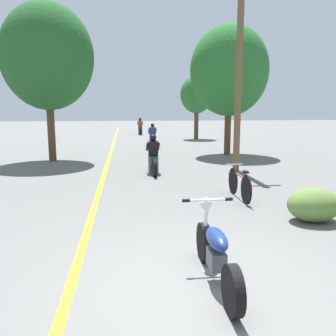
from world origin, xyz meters
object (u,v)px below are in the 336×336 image
object	(u,v)px
roadside_tree_right_near	(229,71)
roadside_tree_right_far	(197,95)
motorcycle_foreground	(216,252)
motorcycle_rider_lead	(153,159)
motorcycle_rider_mid	(153,139)
motorcycle_rider_far	(140,128)
bicycle_parked	(239,184)
utility_pole	(239,66)
roadside_tree_left	(47,57)

from	to	relation	value
roadside_tree_right_near	roadside_tree_right_far	world-z (taller)	roadside_tree_right_near
roadside_tree_right_near	motorcycle_foreground	xyz separation A→B (m)	(-3.92, -12.89, -3.68)
motorcycle_rider_lead	motorcycle_rider_mid	distance (m)	8.22
motorcycle_rider_far	bicycle_parked	size ratio (longest dim) A/B	1.17
utility_pole	motorcycle_foreground	bearing A→B (deg)	-109.38
utility_pole	roadside_tree_left	xyz separation A→B (m)	(-7.33, 3.35, 0.65)
roadside_tree_right_far	motorcycle_rider_far	distance (m)	6.96
utility_pole	motorcycle_rider_lead	bearing A→B (deg)	-175.31
utility_pole	motorcycle_rider_lead	xyz separation A→B (m)	(-3.13, -0.26, -3.27)
roadside_tree_left	motorcycle_rider_lead	distance (m)	6.78
bicycle_parked	motorcycle_foreground	bearing A→B (deg)	-112.04
utility_pole	bicycle_parked	distance (m)	5.50
roadside_tree_right_far	motorcycle_rider_lead	xyz separation A→B (m)	(-4.37, -13.93, -2.75)
utility_pole	motorcycle_rider_far	size ratio (longest dim) A/B	3.55
motorcycle_foreground	motorcycle_rider_lead	xyz separation A→B (m)	(-0.18, 8.14, 0.11)
roadside_tree_right_near	roadside_tree_right_far	bearing A→B (deg)	88.35
motorcycle_foreground	bicycle_parked	world-z (taller)	motorcycle_foreground
motorcycle_foreground	bicycle_parked	xyz separation A→B (m)	(1.72, 4.26, -0.04)
motorcycle_rider_mid	motorcycle_rider_far	distance (m)	10.73
roadside_tree_right_far	motorcycle_rider_far	xyz separation A→B (m)	(-4.00, 5.00, -2.73)
motorcycle_rider_mid	roadside_tree_right_far	bearing A→B (deg)	56.80
roadside_tree_right_far	roadside_tree_left	world-z (taller)	roadside_tree_left
utility_pole	roadside_tree_right_near	xyz separation A→B (m)	(0.97, 4.50, 0.30)
utility_pole	roadside_tree_right_far	size ratio (longest dim) A/B	1.57
roadside_tree_left	motorcycle_rider_mid	size ratio (longest dim) A/B	3.13
roadside_tree_right_far	motorcycle_foreground	bearing A→B (deg)	-100.74
roadside_tree_right_far	motorcycle_rider_lead	size ratio (longest dim) A/B	2.37
motorcycle_foreground	motorcycle_rider_far	distance (m)	27.07
motorcycle_rider_far	bicycle_parked	world-z (taller)	motorcycle_rider_far
roadside_tree_right_near	motorcycle_rider_far	bearing A→B (deg)	104.76
motorcycle_rider_lead	bicycle_parked	xyz separation A→B (m)	(1.91, -3.88, -0.15)
motorcycle_rider_far	bicycle_parked	distance (m)	22.86
utility_pole	motorcycle_foreground	size ratio (longest dim) A/B	3.57
utility_pole	roadside_tree_left	bearing A→B (deg)	155.42
roadside_tree_right_far	motorcycle_rider_mid	xyz separation A→B (m)	(-3.75, -5.73, -2.75)
roadside_tree_right_far	motorcycle_foreground	xyz separation A→B (m)	(-4.19, -22.07, -2.86)
roadside_tree_right_near	roadside_tree_left	distance (m)	8.38
motorcycle_rider_lead	bicycle_parked	bearing A→B (deg)	-63.83
motorcycle_foreground	bicycle_parked	distance (m)	4.60
motorcycle_rider_lead	bicycle_parked	distance (m)	4.32
roadside_tree_right_near	motorcycle_foreground	size ratio (longest dim) A/B	3.04
roadside_tree_right_far	motorcycle_rider_lead	distance (m)	14.85
motorcycle_rider_lead	motorcycle_rider_mid	world-z (taller)	motorcycle_rider_mid
roadside_tree_left	bicycle_parked	bearing A→B (deg)	-50.84
roadside_tree_right_near	motorcycle_foreground	bearing A→B (deg)	-106.92
motorcycle_foreground	utility_pole	bearing A→B (deg)	70.62
roadside_tree_right_far	motorcycle_rider_lead	world-z (taller)	roadside_tree_right_far
roadside_tree_left	motorcycle_rider_lead	world-z (taller)	roadside_tree_left
roadside_tree_left	bicycle_parked	world-z (taller)	roadside_tree_left
motorcycle_foreground	motorcycle_rider_mid	bearing A→B (deg)	88.47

